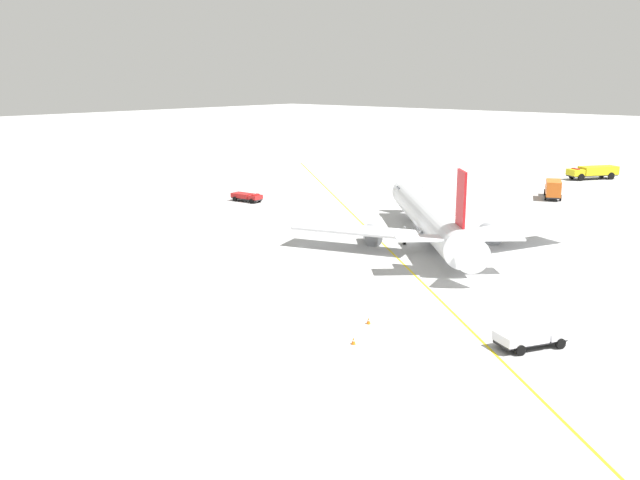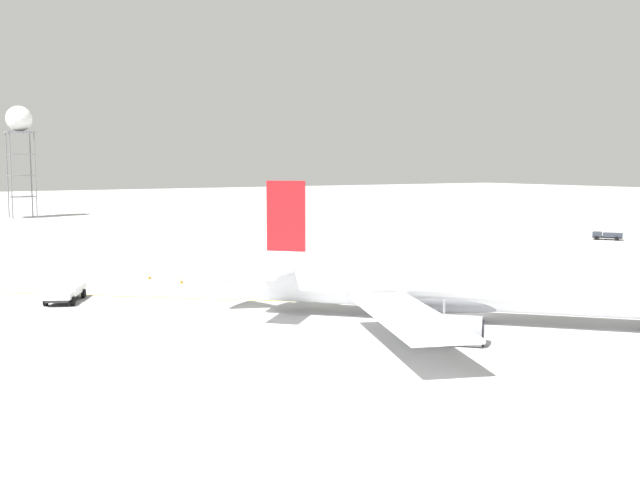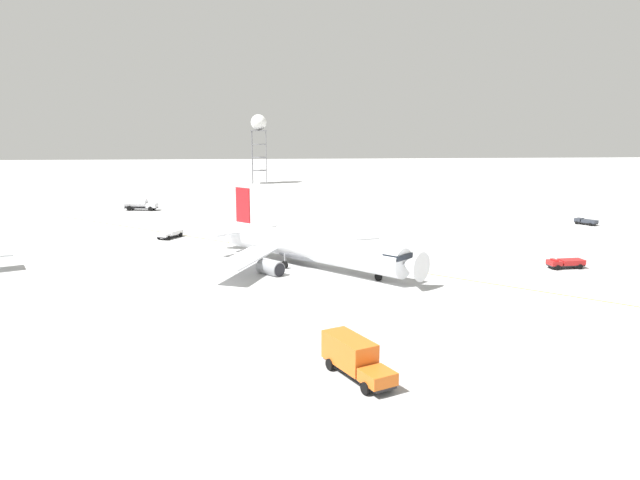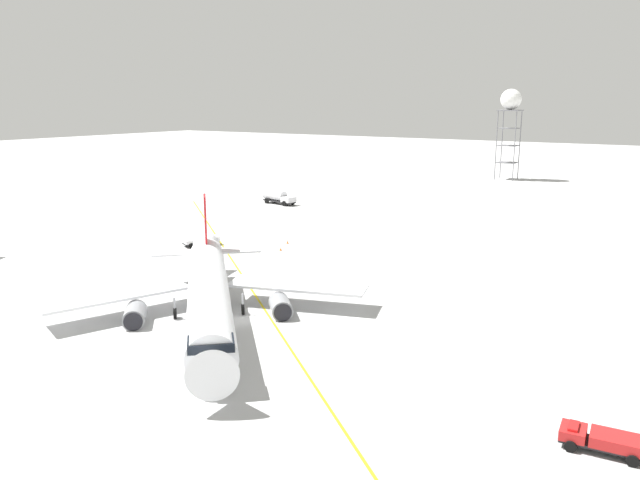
% 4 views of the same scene
% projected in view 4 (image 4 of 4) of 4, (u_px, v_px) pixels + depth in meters
% --- Properties ---
extents(ground_plane, '(600.00, 600.00, 0.00)m').
position_uv_depth(ground_plane, '(238.00, 319.00, 63.66)').
color(ground_plane, '#B2B2B2').
extents(airliner_main, '(31.51, 30.36, 10.81)m').
position_uv_depth(airliner_main, '(209.00, 294.00, 62.82)').
color(airliner_main, white).
rests_on(airliner_main, ground_plane).
extents(pushback_tug_truck, '(5.77, 4.49, 1.30)m').
position_uv_depth(pushback_tug_truck, '(202.00, 240.00, 95.95)').
color(pushback_tug_truck, '#232326').
rests_on(pushback_tug_truck, ground_plane).
extents(fuel_tanker_truck, '(3.78, 8.36, 2.87)m').
position_uv_depth(fuel_tanker_truck, '(278.00, 197.00, 134.51)').
color(fuel_tanker_truck, '#232326').
rests_on(fuel_tanker_truck, ground_plane).
extents(ops_pickup_truck, '(2.60, 5.41, 1.41)m').
position_uv_depth(ops_pickup_truck, '(604.00, 440.00, 39.47)').
color(ops_pickup_truck, '#232326').
rests_on(ops_pickup_truck, ground_plane).
extents(radar_tower, '(5.87, 5.87, 24.85)m').
position_uv_depth(radar_tower, '(511.00, 104.00, 172.50)').
color(radar_tower, slate).
rests_on(radar_tower, ground_plane).
extents(taxiway_centreline, '(104.07, 121.29, 0.01)m').
position_uv_depth(taxiway_centreline, '(271.00, 319.00, 63.75)').
color(taxiway_centreline, yellow).
rests_on(taxiway_centreline, ground_plane).
extents(safety_cone_near, '(0.36, 0.36, 0.55)m').
position_uv_depth(safety_cone_near, '(281.00, 249.00, 92.81)').
color(safety_cone_near, orange).
rests_on(safety_cone_near, ground_plane).
extents(safety_cone_mid, '(0.36, 0.36, 0.55)m').
position_uv_depth(safety_cone_mid, '(288.00, 242.00, 97.35)').
color(safety_cone_mid, orange).
rests_on(safety_cone_mid, ground_plane).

